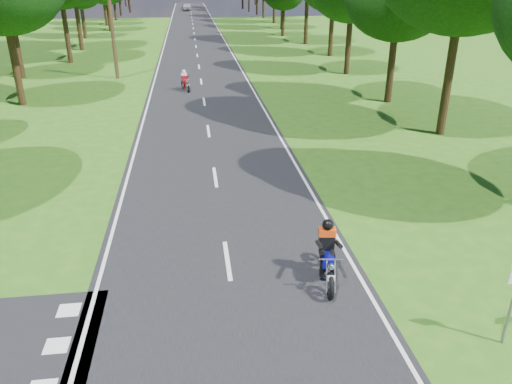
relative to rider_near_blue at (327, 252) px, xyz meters
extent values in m
plane|color=#295C15|center=(-2.41, -0.80, -0.81)|extent=(160.00, 160.00, 0.00)
cube|color=black|center=(-2.41, 49.20, -0.80)|extent=(7.00, 140.00, 0.02)
cube|color=silver|center=(-2.41, 1.20, -0.79)|extent=(0.12, 2.00, 0.01)
cube|color=silver|center=(-2.41, 7.20, -0.79)|extent=(0.12, 2.00, 0.01)
cube|color=silver|center=(-2.41, 13.20, -0.79)|extent=(0.12, 2.00, 0.01)
cube|color=silver|center=(-2.41, 19.20, -0.79)|extent=(0.12, 2.00, 0.01)
cube|color=silver|center=(-2.41, 25.20, -0.79)|extent=(0.12, 2.00, 0.01)
cube|color=silver|center=(-2.41, 31.20, -0.79)|extent=(0.12, 2.00, 0.01)
cube|color=silver|center=(-2.41, 37.20, -0.79)|extent=(0.12, 2.00, 0.01)
cube|color=silver|center=(-2.41, 43.20, -0.79)|extent=(0.12, 2.00, 0.01)
cube|color=silver|center=(-2.41, 49.20, -0.79)|extent=(0.12, 2.00, 0.01)
cube|color=silver|center=(-2.41, 55.20, -0.79)|extent=(0.12, 2.00, 0.01)
cube|color=silver|center=(-2.41, 61.20, -0.79)|extent=(0.12, 2.00, 0.01)
cube|color=silver|center=(-2.41, 67.20, -0.79)|extent=(0.12, 2.00, 0.01)
cube|color=silver|center=(-2.41, 73.20, -0.79)|extent=(0.12, 2.00, 0.01)
cube|color=silver|center=(-2.41, 79.20, -0.79)|extent=(0.12, 2.00, 0.01)
cube|color=silver|center=(-2.41, 85.20, -0.79)|extent=(0.12, 2.00, 0.01)
cube|color=silver|center=(-2.41, 91.20, -0.79)|extent=(0.12, 2.00, 0.01)
cube|color=silver|center=(-2.41, 97.20, -0.79)|extent=(0.12, 2.00, 0.01)
cube|color=silver|center=(-2.41, 103.20, -0.79)|extent=(0.12, 2.00, 0.01)
cube|color=silver|center=(-2.41, 109.20, -0.79)|extent=(0.12, 2.00, 0.01)
cube|color=silver|center=(-2.41, 115.20, -0.79)|extent=(0.12, 2.00, 0.01)
cube|color=silver|center=(-5.71, 49.20, -0.79)|extent=(0.10, 140.00, 0.01)
cube|color=silver|center=(0.89, 49.20, -0.79)|extent=(0.10, 140.00, 0.01)
cube|color=silver|center=(-6.21, -1.70, -0.79)|extent=(0.50, 0.50, 0.01)
cube|color=silver|center=(-6.21, -0.50, -0.79)|extent=(0.50, 0.50, 0.01)
cylinder|color=black|center=(-12.98, 19.96, 1.14)|extent=(0.40, 0.40, 3.91)
cylinder|color=black|center=(-15.35, 28.39, 1.08)|extent=(0.40, 0.40, 3.79)
cylinder|color=black|center=(-13.23, 34.80, 1.35)|extent=(0.40, 0.40, 4.32)
cylinder|color=black|center=(-13.67, 42.30, 1.39)|extent=(0.40, 0.40, 4.40)
cylinder|color=black|center=(-15.02, 51.98, 0.79)|extent=(0.40, 0.40, 3.20)
cylinder|color=black|center=(-13.16, 59.36, 0.80)|extent=(0.40, 0.40, 3.22)
cylinder|color=black|center=(-14.70, 67.12, 0.99)|extent=(0.40, 0.40, 3.61)
cylinder|color=black|center=(-14.35, 74.94, 0.52)|extent=(0.40, 0.40, 2.67)
cylinder|color=black|center=(-14.59, 84.10, 0.73)|extent=(0.40, 0.40, 3.09)
cylinder|color=black|center=(-13.64, 90.62, 1.43)|extent=(0.40, 0.40, 4.48)
cylinder|color=black|center=(8.65, 11.40, 1.47)|extent=(0.40, 0.40, 4.56)
cylinder|color=black|center=(8.51, 17.90, 0.94)|extent=(0.40, 0.40, 3.49)
cylinder|color=black|center=(8.65, 26.78, 1.03)|extent=(0.40, 0.40, 3.69)
cylinder|color=black|center=(9.76, 35.62, 1.06)|extent=(0.40, 0.40, 3.74)
cylinder|color=black|center=(9.31, 43.92, 1.51)|extent=(0.40, 0.40, 4.64)
cylinder|color=black|center=(8.14, 51.12, 0.64)|extent=(0.40, 0.40, 2.91)
cylinder|color=black|center=(9.36, 58.60, 1.13)|extent=(0.40, 0.40, 3.88)
cylinder|color=black|center=(9.69, 67.07, 1.28)|extent=(0.40, 0.40, 4.18)
cylinder|color=black|center=(9.39, 76.03, 1.50)|extent=(0.40, 0.40, 4.63)
cylinder|color=black|center=(9.28, 83.32, 0.87)|extent=(0.40, 0.40, 3.36)
cylinder|color=black|center=(8.73, 90.55, 1.23)|extent=(0.40, 0.40, 4.09)
cylinder|color=black|center=(-18.41, 94.20, 0.95)|extent=(0.40, 0.40, 3.52)
cylinder|color=#382616|center=(-8.41, 27.20, 3.19)|extent=(0.26, 0.26, 8.00)
cylinder|color=slate|center=(3.09, -2.80, 0.19)|extent=(0.06, 0.06, 2.00)
imported|color=#B9BBC1|center=(-3.26, 94.56, -0.08)|extent=(2.07, 4.31, 1.42)
camera|label=1|loc=(-3.14, -10.38, 6.37)|focal=35.00mm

